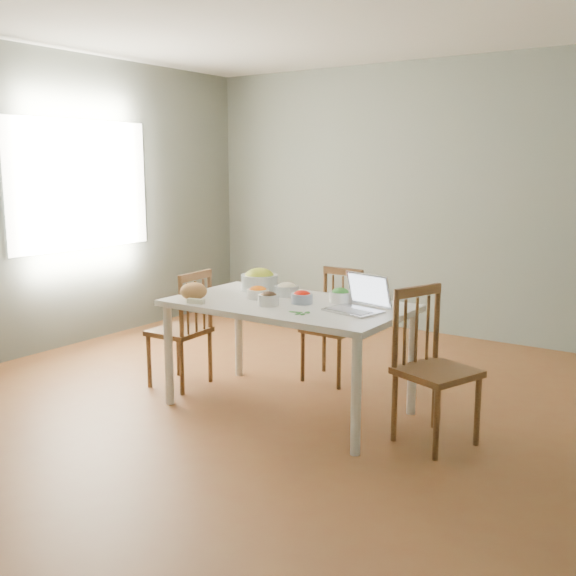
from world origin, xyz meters
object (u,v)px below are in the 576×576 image
Objects in this scene: dining_table at (288,356)px; chair_far at (331,326)px; chair_left at (179,328)px; bowl_squash at (259,280)px; bread_boule at (194,291)px; laptop at (354,294)px; chair_right at (437,368)px.

dining_table is 1.85× the size of chair_far.
bowl_squash is (0.55, 0.29, 0.39)m from chair_left.
laptop is (1.10, 0.29, 0.06)m from bread_boule.
dining_table is at bearing -30.29° from bowl_squash.
chair_far is at bearing 96.19° from dining_table.
bread_boule is (0.40, -0.25, 0.37)m from chair_left.
laptop reaches higher than bread_boule.
bowl_squash is at bearing 177.00° from laptop.
chair_far is 3.20× the size of bowl_squash.
bread_boule is at bearing 121.20° from chair_right.
chair_left is 1.56m from laptop.
bread_boule is 0.55× the size of laptop.
chair_far is at bearing 63.20° from bread_boule.
laptop is at bearing 14.59° from bread_boule.
chair_far is 1.20m from bread_boule.
laptop is (0.59, -0.73, 0.44)m from chair_far.
chair_left is 3.28× the size of bowl_squash.
laptop is at bearing 87.89° from chair_left.
chair_right is 3.47× the size of bowl_squash.
bowl_squash reaches higher than chair_far.
chair_left reaches higher than dining_table.
laptop is (0.51, -0.01, 0.50)m from dining_table.
dining_table is at bearing 26.62° from bread_boule.
bowl_squash is at bearing 73.89° from bread_boule.
bowl_squash is at bearing 114.67° from chair_left.
dining_table is 0.99m from chair_left.
bowl_squash reaches higher than bread_boule.
chair_far is at bearing 141.48° from laptop.
bowl_squash reaches higher than chair_left.
laptop is at bearing -50.11° from chair_far.
dining_table is at bearing -168.54° from laptop.
chair_right is (2.06, 0.07, 0.03)m from chair_left.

